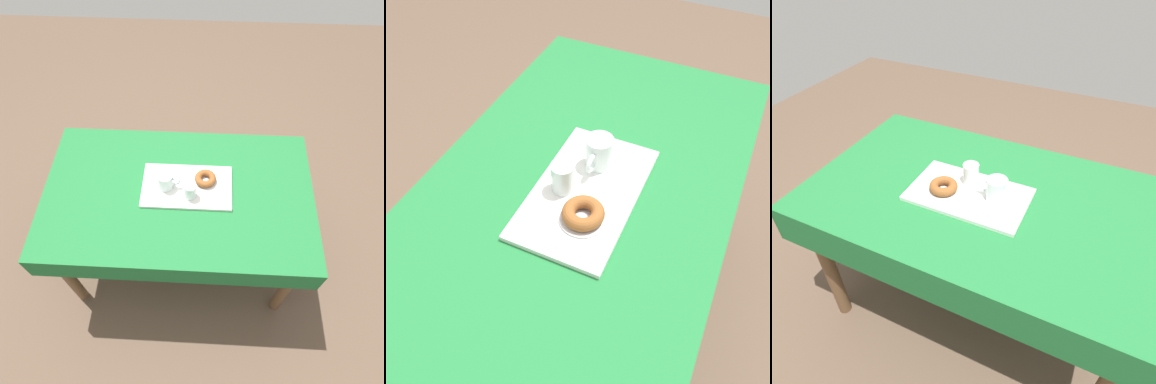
{
  "view_description": "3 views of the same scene",
  "coord_description": "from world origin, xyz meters",
  "views": [
    {
      "loc": [
        -0.13,
        1.03,
        2.32
      ],
      "look_at": [
        -0.08,
        0.01,
        0.8
      ],
      "focal_mm": 32.62,
      "sensor_mm": 36.0,
      "label": 1
    },
    {
      "loc": [
        -0.79,
        -0.35,
        1.7
      ],
      "look_at": [
        -0.07,
        -0.02,
        0.8
      ],
      "focal_mm": 40.16,
      "sensor_mm": 36.0,
      "label": 2
    },
    {
      "loc": [
        0.39,
        -1.0,
        1.68
      ],
      "look_at": [
        -0.06,
        -0.05,
        0.81
      ],
      "focal_mm": 32.17,
      "sensor_mm": 36.0,
      "label": 3
    }
  ],
  "objects": [
    {
      "name": "ground_plane",
      "position": [
        0.0,
        0.0,
        0.0
      ],
      "size": [
        6.0,
        6.0,
        0.0
      ],
      "primitive_type": "plane",
      "color": "brown"
    },
    {
      "name": "tea_mug_left",
      "position": [
        0.07,
        -0.02,
        0.84
      ],
      "size": [
        0.12,
        0.08,
        0.1
      ],
      "color": "silver",
      "rests_on": "serving_tray"
    },
    {
      "name": "donut_plate_left",
      "position": [
        -0.14,
        -0.07,
        0.8
      ],
      "size": [
        0.13,
        0.13,
        0.01
      ],
      "primitive_type": "cylinder",
      "color": "silver",
      "rests_on": "serving_tray"
    },
    {
      "name": "serving_tray",
      "position": [
        -0.05,
        -0.03,
        0.78
      ],
      "size": [
        0.48,
        0.28,
        0.02
      ],
      "primitive_type": "cube",
      "color": "white",
      "rests_on": "dining_table"
    },
    {
      "name": "water_glass_near",
      "position": [
        -0.07,
        0.03,
        0.83
      ],
      "size": [
        0.07,
        0.07,
        0.09
      ],
      "color": "silver",
      "rests_on": "serving_tray"
    },
    {
      "name": "sugar_donut_left",
      "position": [
        -0.14,
        -0.07,
        0.82
      ],
      "size": [
        0.11,
        0.11,
        0.04
      ],
      "primitive_type": "torus",
      "color": "brown",
      "rests_on": "donut_plate_left"
    },
    {
      "name": "dining_table",
      "position": [
        0.0,
        0.0,
        0.67
      ],
      "size": [
        1.45,
        0.87,
        0.78
      ],
      "color": "#1E6B33",
      "rests_on": "ground"
    }
  ]
}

